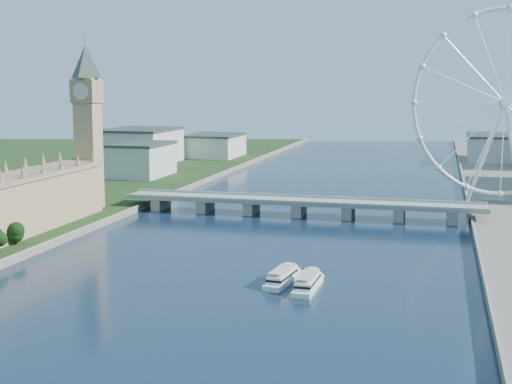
% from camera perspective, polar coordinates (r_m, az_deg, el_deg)
% --- Properties ---
extents(big_ben, '(20.02, 20.02, 110.00)m').
position_cam_1_polar(big_ben, '(449.75, -13.35, 6.77)').
color(big_ben, tan).
rests_on(big_ben, ground).
extents(westminster_bridge, '(220.00, 22.00, 9.50)m').
position_cam_1_polar(westminster_bridge, '(433.71, 3.48, -1.03)').
color(westminster_bridge, gray).
rests_on(westminster_bridge, ground).
extents(london_eye, '(113.60, 39.12, 124.30)m').
position_cam_1_polar(london_eye, '(476.55, 19.28, 6.73)').
color(london_eye, silver).
rests_on(london_eye, ground).
extents(city_skyline, '(505.00, 280.00, 32.00)m').
position_cam_1_polar(city_skyline, '(684.00, 10.93, 3.23)').
color(city_skyline, beige).
rests_on(city_skyline, ground).
extents(tour_boat_near, '(11.20, 30.29, 6.53)m').
position_cam_1_polar(tour_boat_near, '(288.53, 2.10, -7.31)').
color(tour_boat_near, silver).
rests_on(tour_boat_near, ground).
extents(tour_boat_far, '(8.65, 30.42, 6.68)m').
position_cam_1_polar(tour_boat_far, '(281.00, 4.15, -7.77)').
color(tour_boat_far, silver).
rests_on(tour_boat_far, ground).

